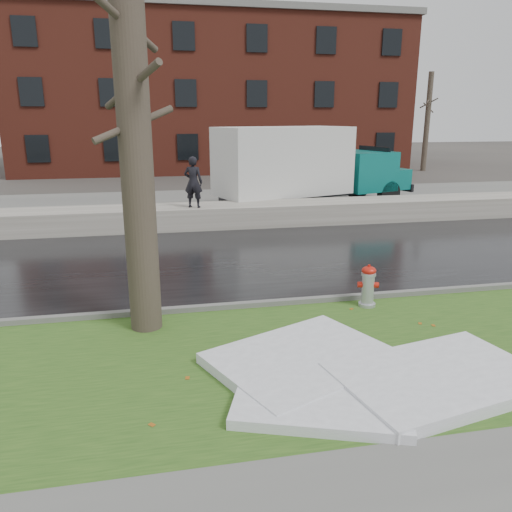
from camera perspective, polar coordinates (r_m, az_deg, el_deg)
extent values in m
plane|color=#47423D|center=(9.10, 4.00, -8.05)|extent=(120.00, 120.00, 0.00)
cube|color=#264918|center=(8.01, 6.39, -11.42)|extent=(60.00, 4.50, 0.04)
cube|color=black|center=(13.24, -1.09, -0.29)|extent=(60.00, 7.00, 0.03)
cube|color=slate|center=(21.46, -5.16, 5.86)|extent=(60.00, 9.00, 0.03)
cube|color=slate|center=(9.97, 2.50, -5.42)|extent=(60.00, 0.15, 0.14)
cube|color=#ABA59C|center=(17.19, -3.60, 4.66)|extent=(60.00, 1.60, 0.75)
cube|color=maroon|center=(38.29, -5.17, 17.65)|extent=(26.00, 12.00, 10.00)
cylinder|color=brown|center=(34.24, -18.18, 14.27)|extent=(0.36, 0.36, 6.50)
cylinder|color=brown|center=(34.24, -18.32, 15.85)|extent=(0.84, 1.62, 0.73)
cylinder|color=brown|center=(34.26, -18.45, 17.35)|extent=(1.08, 1.26, 0.66)
cylinder|color=brown|center=(34.23, -18.23, 14.85)|extent=(1.40, 0.61, 0.63)
cylinder|color=brown|center=(36.86, 18.97, 14.25)|extent=(0.36, 0.36, 6.50)
cylinder|color=brown|center=(36.86, 19.11, 15.72)|extent=(0.84, 1.62, 0.73)
cylinder|color=brown|center=(36.89, 19.24, 17.11)|extent=(1.08, 1.26, 0.66)
cylinder|color=brown|center=(36.86, 19.02, 14.79)|extent=(1.40, 0.61, 0.63)
cylinder|color=#AEB1B7|center=(10.04, 12.66, -3.63)|extent=(0.30, 0.30, 0.73)
ellipsoid|color=#B6190E|center=(9.92, 12.78, -1.63)|extent=(0.35, 0.35, 0.17)
cylinder|color=#B6190E|center=(9.90, 12.82, -1.12)|extent=(0.06, 0.06, 0.05)
cylinder|color=#B6190E|center=(9.99, 11.82, -3.22)|extent=(0.13, 0.14, 0.11)
cylinder|color=#B6190E|center=(10.03, 13.54, -3.24)|extent=(0.13, 0.14, 0.11)
cylinder|color=#AEB1B7|center=(10.15, 12.58, -2.95)|extent=(0.17, 0.14, 0.15)
cylinder|color=brown|center=(8.46, -13.72, 13.76)|extent=(0.61, 0.61, 6.80)
cylinder|color=brown|center=(8.47, -14.03, 18.35)|extent=(0.99, 1.49, 0.71)
cylinder|color=brown|center=(8.56, -14.45, 24.19)|extent=(0.92, 1.32, 0.64)
cylinder|color=brown|center=(8.46, -13.77, 14.42)|extent=(1.31, 0.74, 0.61)
cube|color=black|center=(20.45, 6.01, 7.05)|extent=(7.51, 3.22, 0.21)
cube|color=beige|center=(19.61, 3.12, 10.79)|extent=(5.59, 3.82, 2.56)
cube|color=#0B6963|center=(22.00, 11.93, 9.53)|extent=(2.77, 2.83, 1.61)
cube|color=#0B6963|center=(22.96, 14.51, 8.66)|extent=(1.72, 2.33, 0.85)
cube|color=black|center=(22.39, 13.32, 11.01)|extent=(0.65, 1.83, 0.85)
cube|color=black|center=(18.37, -5.27, 5.12)|extent=(1.89, 1.58, 0.64)
cylinder|color=black|center=(21.86, 14.93, 6.92)|extent=(1.08, 0.59, 1.04)
cylinder|color=black|center=(23.31, 11.54, 7.65)|extent=(1.08, 0.59, 1.04)
cylinder|color=black|center=(19.12, 5.38, 6.18)|extent=(1.08, 0.59, 1.04)
cylinder|color=black|center=(20.77, 2.26, 7.00)|extent=(1.08, 0.59, 1.04)
cylinder|color=black|center=(18.32, 1.44, 5.83)|extent=(1.08, 0.59, 1.04)
cylinder|color=black|center=(20.03, -1.47, 6.68)|extent=(1.08, 0.59, 1.04)
imported|color=black|center=(16.56, -7.18, 8.38)|extent=(0.71, 0.59, 1.67)
cube|color=white|center=(7.70, 5.56, -11.74)|extent=(3.19, 2.88, 0.16)
cube|color=white|center=(6.86, 7.36, -15.63)|extent=(2.61, 2.24, 0.14)
cube|color=white|center=(7.61, 20.08, -12.96)|extent=(3.11, 2.33, 0.18)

